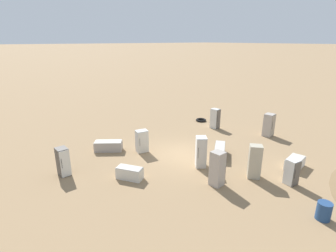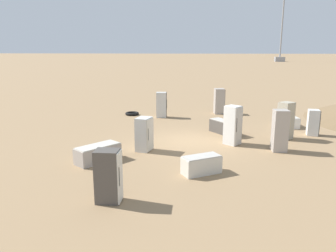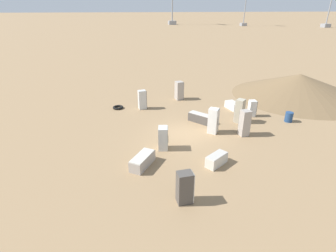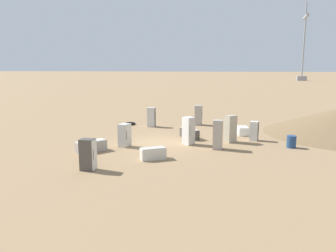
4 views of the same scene
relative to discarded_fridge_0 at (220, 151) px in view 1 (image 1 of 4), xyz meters
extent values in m
plane|color=#937551|center=(-1.84, 1.84, -0.37)|extent=(1000.00, 1000.00, 0.00)
cube|color=#4C4742|center=(0.00, 0.00, -0.02)|extent=(1.91, 1.75, 0.70)
cube|color=#BCB7AD|center=(0.00, 0.00, 0.35)|extent=(1.83, 1.68, 0.04)
cube|color=silver|center=(-3.76, 3.73, 0.41)|extent=(0.88, 0.72, 1.56)
cube|color=beige|center=(-3.81, 3.43, 0.41)|extent=(0.74, 0.18, 1.49)
cylinder|color=#2D2D2D|center=(-4.09, 3.45, 0.49)|extent=(0.02, 0.02, 0.54)
cube|color=#A89E93|center=(-5.56, 5.28, -0.04)|extent=(1.98, 1.70, 0.66)
cube|color=beige|center=(-5.56, 5.28, 0.32)|extent=(1.90, 1.64, 0.04)
cube|color=white|center=(2.39, -3.89, -0.07)|extent=(1.62, 1.06, 0.60)
cube|color=beige|center=(2.39, -3.89, 0.25)|extent=(1.56, 1.02, 0.04)
cube|color=white|center=(-2.06, -0.32, 0.59)|extent=(0.89, 0.90, 1.92)
cube|color=#BCB7AD|center=(-2.26, -0.61, 0.59)|extent=(0.50, 0.38, 1.84)
cylinder|color=#2D2D2D|center=(-2.45, -0.51, 0.69)|extent=(0.02, 0.02, 0.67)
cube|color=silver|center=(4.03, 4.28, 0.50)|extent=(0.65, 0.75, 1.74)
cube|color=#56514C|center=(4.08, 3.92, 0.50)|extent=(0.54, 0.12, 1.67)
cylinder|color=#2D2D2D|center=(3.89, 3.86, 0.59)|extent=(0.02, 0.02, 0.61)
cube|color=beige|center=(-6.27, 0.95, -0.04)|extent=(1.34, 1.56, 0.65)
cube|color=#BCB7AD|center=(-6.27, 0.95, 0.30)|extent=(1.29, 1.50, 0.04)
cube|color=#4C4742|center=(-9.06, 3.64, 0.45)|extent=(0.63, 0.75, 1.64)
cube|color=silver|center=(-9.04, 3.26, 0.45)|extent=(0.56, 0.08, 1.58)
cylinder|color=#2D2D2D|center=(-9.24, 3.22, 0.54)|extent=(0.02, 0.02, 0.58)
cube|color=#A89E93|center=(-2.88, -2.42, 0.59)|extent=(0.67, 0.69, 1.92)
cube|color=#56514C|center=(-2.56, -2.39, 0.59)|extent=(0.10, 0.61, 1.84)
cylinder|color=#2D2D2D|center=(-2.51, -2.60, 0.69)|extent=(0.02, 0.02, 0.67)
cube|color=white|center=(0.40, -4.73, 0.34)|extent=(0.62, 0.61, 1.41)
cube|color=#56514C|center=(0.37, -5.02, 0.34)|extent=(0.54, 0.09, 1.35)
cylinder|color=#2D2D2D|center=(0.17, -5.03, 0.41)|extent=(0.02, 0.02, 0.49)
cube|color=#A89E93|center=(6.04, 0.34, 0.55)|extent=(0.87, 0.81, 1.83)
cube|color=gray|center=(6.11, -0.01, 0.55)|extent=(0.72, 0.18, 1.76)
cylinder|color=#2D2D2D|center=(5.85, -0.10, 0.64)|extent=(0.02, 0.02, 0.64)
cube|color=#B2A88E|center=(-0.60, -3.10, 0.60)|extent=(0.88, 0.89, 1.94)
cube|color=#BCB7AD|center=(-0.37, -2.90, 0.60)|extent=(0.46, 0.51, 1.86)
cylinder|color=#2D2D2D|center=(-0.19, -3.05, 0.70)|extent=(0.02, 0.02, 0.68)
torus|color=black|center=(4.51, 6.50, -0.27)|extent=(0.97, 0.97, 0.20)
cylinder|color=navy|center=(-1.28, -7.15, 0.04)|extent=(0.61, 0.61, 0.81)
camera|label=1|loc=(-12.38, -10.75, 7.06)|focal=28.00mm
camera|label=2|loc=(-17.96, 0.43, 4.15)|focal=35.00mm
camera|label=3|loc=(-18.75, 6.33, 8.21)|focal=28.00mm
camera|label=4|loc=(-23.92, -4.49, 4.86)|focal=35.00mm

